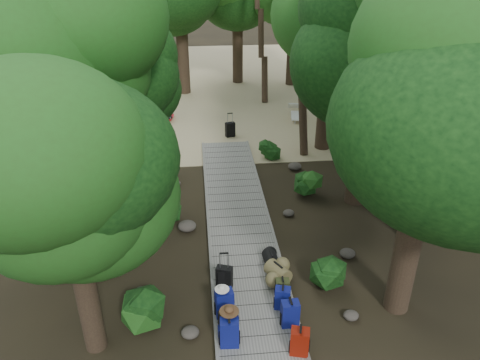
{
  "coord_description": "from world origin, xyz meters",
  "views": [
    {
      "loc": [
        -1.17,
        -11.54,
        8.11
      ],
      "look_at": [
        0.14,
        1.82,
        1.0
      ],
      "focal_mm": 35.0,
      "sensor_mm": 36.0,
      "label": 1
    }
  ],
  "objects_px": {
    "backpack_right_d": "(282,287)",
    "backpack_right_b": "(290,312)",
    "backpack_right_c": "(283,297)",
    "backpack_left_c": "(224,302)",
    "backpack_right_a": "(300,340)",
    "duffel_right_khaki": "(278,272)",
    "backpack_left_b": "(228,324)",
    "kayak": "(168,118)",
    "backpack_left_a": "(229,331)",
    "suitcase_on_boardwalk": "(224,277)",
    "lone_suitcase_on_sand": "(230,130)",
    "sun_lounger": "(298,113)",
    "duffel_right_black": "(271,260)"
  },
  "relations": [
    {
      "from": "backpack_right_b",
      "to": "duffel_right_khaki",
      "type": "relative_size",
      "value": 1.09
    },
    {
      "from": "suitcase_on_boardwalk",
      "to": "lone_suitcase_on_sand",
      "type": "xyz_separation_m",
      "value": [
        0.95,
        10.19,
        -0.09
      ]
    },
    {
      "from": "backpack_right_c",
      "to": "backpack_right_d",
      "type": "height_order",
      "value": "backpack_right_c"
    },
    {
      "from": "backpack_left_a",
      "to": "duffel_right_khaki",
      "type": "height_order",
      "value": "backpack_left_a"
    },
    {
      "from": "backpack_left_a",
      "to": "backpack_left_c",
      "type": "height_order",
      "value": "backpack_left_c"
    },
    {
      "from": "kayak",
      "to": "sun_lounger",
      "type": "height_order",
      "value": "sun_lounger"
    },
    {
      "from": "backpack_right_b",
      "to": "backpack_right_d",
      "type": "distance_m",
      "value": 1.0
    },
    {
      "from": "suitcase_on_boardwalk",
      "to": "kayak",
      "type": "height_order",
      "value": "suitcase_on_boardwalk"
    },
    {
      "from": "backpack_right_b",
      "to": "backpack_right_c",
      "type": "height_order",
      "value": "backpack_right_b"
    },
    {
      "from": "backpack_right_b",
      "to": "duffel_right_black",
      "type": "bearing_deg",
      "value": 90.55
    },
    {
      "from": "sun_lounger",
      "to": "backpack_right_c",
      "type": "bearing_deg",
      "value": -93.96
    },
    {
      "from": "backpack_left_a",
      "to": "suitcase_on_boardwalk",
      "type": "xyz_separation_m",
      "value": [
        0.02,
        1.88,
        -0.07
      ]
    },
    {
      "from": "backpack_left_a",
      "to": "backpack_right_b",
      "type": "relative_size",
      "value": 1.07
    },
    {
      "from": "duffel_right_khaki",
      "to": "kayak",
      "type": "xyz_separation_m",
      "value": [
        -3.3,
        12.17,
        -0.16
      ]
    },
    {
      "from": "backpack_right_c",
      "to": "duffel_right_khaki",
      "type": "xyz_separation_m",
      "value": [
        0.07,
        1.05,
        -0.1
      ]
    },
    {
      "from": "backpack_right_a",
      "to": "lone_suitcase_on_sand",
      "type": "bearing_deg",
      "value": 107.27
    },
    {
      "from": "backpack_right_d",
      "to": "kayak",
      "type": "xyz_separation_m",
      "value": [
        -3.3,
        12.79,
        -0.2
      ]
    },
    {
      "from": "kayak",
      "to": "backpack_left_c",
      "type": "bearing_deg",
      "value": -65.7
    },
    {
      "from": "backpack_right_b",
      "to": "backpack_right_c",
      "type": "xyz_separation_m",
      "value": [
        -0.07,
        0.56,
        -0.04
      ]
    },
    {
      "from": "backpack_left_a",
      "to": "lone_suitcase_on_sand",
      "type": "bearing_deg",
      "value": 88.32
    },
    {
      "from": "backpack_left_c",
      "to": "suitcase_on_boardwalk",
      "type": "relative_size",
      "value": 1.24
    },
    {
      "from": "backpack_left_a",
      "to": "duffel_right_black",
      "type": "bearing_deg",
      "value": 66.12
    },
    {
      "from": "backpack_right_d",
      "to": "backpack_left_a",
      "type": "bearing_deg",
      "value": -130.97
    },
    {
      "from": "backpack_left_b",
      "to": "backpack_right_c",
      "type": "height_order",
      "value": "backpack_left_b"
    },
    {
      "from": "backpack_right_b",
      "to": "duffel_right_black",
      "type": "distance_m",
      "value": 2.18
    },
    {
      "from": "backpack_right_b",
      "to": "suitcase_on_boardwalk",
      "type": "height_order",
      "value": "backpack_right_b"
    },
    {
      "from": "backpack_right_a",
      "to": "lone_suitcase_on_sand",
      "type": "xyz_separation_m",
      "value": [
        -0.5,
        12.44,
        -0.13
      ]
    },
    {
      "from": "backpack_left_a",
      "to": "backpack_right_d",
      "type": "height_order",
      "value": "backpack_left_a"
    },
    {
      "from": "duffel_right_khaki",
      "to": "kayak",
      "type": "height_order",
      "value": "duffel_right_khaki"
    },
    {
      "from": "backpack_right_b",
      "to": "kayak",
      "type": "xyz_separation_m",
      "value": [
        -3.3,
        13.78,
        -0.3
      ]
    },
    {
      "from": "backpack_right_b",
      "to": "duffel_right_khaki",
      "type": "xyz_separation_m",
      "value": [
        0.0,
        1.61,
        -0.14
      ]
    },
    {
      "from": "backpack_right_b",
      "to": "sun_lounger",
      "type": "distance_m",
      "value": 13.76
    },
    {
      "from": "backpack_left_a",
      "to": "kayak",
      "type": "bearing_deg",
      "value": 100.42
    },
    {
      "from": "backpack_right_c",
      "to": "duffel_right_black",
      "type": "distance_m",
      "value": 1.62
    },
    {
      "from": "backpack_right_d",
      "to": "backpack_right_b",
      "type": "bearing_deg",
      "value": -86.78
    },
    {
      "from": "backpack_left_c",
      "to": "backpack_left_a",
      "type": "bearing_deg",
      "value": -96.49
    },
    {
      "from": "duffel_right_black",
      "to": "backpack_right_b",
      "type": "bearing_deg",
      "value": -92.07
    },
    {
      "from": "kayak",
      "to": "lone_suitcase_on_sand",
      "type": "bearing_deg",
      "value": -20.76
    },
    {
      "from": "duffel_right_khaki",
      "to": "lone_suitcase_on_sand",
      "type": "xyz_separation_m",
      "value": [
        -0.45,
        10.01,
        0.01
      ]
    },
    {
      "from": "backpack_right_c",
      "to": "backpack_left_b",
      "type": "bearing_deg",
      "value": -134.87
    },
    {
      "from": "backpack_left_c",
      "to": "backpack_right_b",
      "type": "height_order",
      "value": "backpack_left_c"
    },
    {
      "from": "backpack_left_c",
      "to": "duffel_right_khaki",
      "type": "bearing_deg",
      "value": 28.45
    },
    {
      "from": "duffel_right_khaki",
      "to": "kayak",
      "type": "bearing_deg",
      "value": 75.21
    },
    {
      "from": "kayak",
      "to": "suitcase_on_boardwalk",
      "type": "bearing_deg",
      "value": -64.8
    },
    {
      "from": "backpack_right_d",
      "to": "sun_lounger",
      "type": "xyz_separation_m",
      "value": [
        3.01,
        12.43,
        -0.03
      ]
    },
    {
      "from": "backpack_right_d",
      "to": "sun_lounger",
      "type": "distance_m",
      "value": 12.79
    },
    {
      "from": "backpack_right_a",
      "to": "duffel_right_khaki",
      "type": "height_order",
      "value": "backpack_right_a"
    },
    {
      "from": "duffel_right_black",
      "to": "sun_lounger",
      "type": "bearing_deg",
      "value": 70.14
    },
    {
      "from": "backpack_left_a",
      "to": "sun_lounger",
      "type": "distance_m",
      "value": 14.57
    },
    {
      "from": "backpack_right_c",
      "to": "backpack_left_c",
      "type": "bearing_deg",
      "value": -161.71
    }
  ]
}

